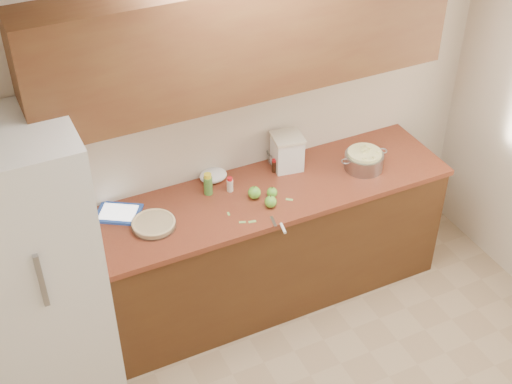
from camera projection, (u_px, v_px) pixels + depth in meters
name	position (u px, v px, depth m)	size (l,w,h in m)	color
room_shell	(394.00, 302.00, 3.31)	(3.60, 3.60, 3.60)	tan
counter_run	(257.00, 247.00, 4.88)	(2.64, 0.68, 0.92)	#472A14
upper_cabinets	(245.00, 37.00, 4.09)	(2.60, 0.34, 0.70)	brown
fridge	(34.00, 266.00, 4.09)	(0.70, 0.70, 1.80)	white
pie	(154.00, 224.00, 4.32)	(0.28, 0.28, 0.04)	silver
colander	(364.00, 160.00, 4.80)	(0.36, 0.26, 0.13)	gray
flour_canister	(287.00, 151.00, 4.77)	(0.23, 0.23, 0.25)	white
tablet	(119.00, 213.00, 4.43)	(0.34, 0.32, 0.02)	blue
paring_knife	(282.00, 227.00, 4.32)	(0.05, 0.19, 0.02)	gray
lemon_bottle	(208.00, 184.00, 4.56)	(0.06, 0.06, 0.15)	#4C8C38
cinnamon_shaker	(230.00, 185.00, 4.60)	(0.04, 0.04, 0.10)	beige
vanilla_bottle	(274.00, 166.00, 4.77)	(0.03, 0.03, 0.10)	black
mixing_bowl	(282.00, 154.00, 4.89)	(0.22, 0.22, 0.08)	silver
paper_towel	(213.00, 175.00, 4.70)	(0.19, 0.15, 0.08)	white
apple_left	(254.00, 193.00, 4.54)	(0.08, 0.08, 0.10)	#60AF32
apple_center	(272.00, 192.00, 4.56)	(0.07, 0.07, 0.08)	#60AF32
apple_front	(271.00, 202.00, 4.47)	(0.08, 0.08, 0.09)	#60AF32
peel_a	(289.00, 200.00, 4.55)	(0.05, 0.02, 0.00)	#86BD5C
peel_b	(252.00, 222.00, 4.37)	(0.05, 0.02, 0.00)	#86BD5C
peel_c	(229.00, 214.00, 4.44)	(0.03, 0.01, 0.00)	#86BD5C
peel_d	(242.00, 222.00, 4.37)	(0.04, 0.02, 0.00)	#86BD5C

